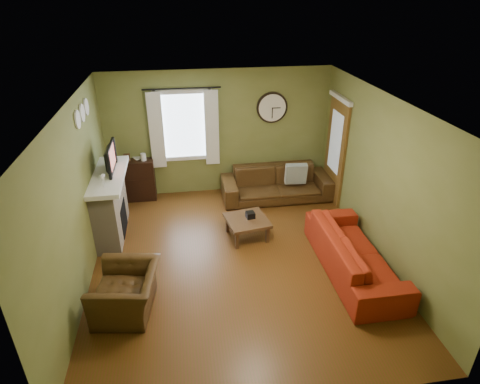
{
  "coord_description": "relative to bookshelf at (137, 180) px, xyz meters",
  "views": [
    {
      "loc": [
        -0.79,
        -5.27,
        4.03
      ],
      "look_at": [
        0.1,
        0.4,
        1.05
      ],
      "focal_mm": 30.0,
      "sensor_mm": 36.0,
      "label": 1
    }
  ],
  "objects": [
    {
      "name": "floor",
      "position": [
        1.74,
        -2.42,
        -0.43
      ],
      "size": [
        4.6,
        5.2,
        0.0
      ],
      "primitive_type": "cube",
      "color": "#522F11",
      "rests_on": "ground"
    },
    {
      "name": "ceiling",
      "position": [
        1.74,
        -2.42,
        2.17
      ],
      "size": [
        4.6,
        5.2,
        0.0
      ],
      "primitive_type": "cube",
      "color": "white",
      "rests_on": "ground"
    },
    {
      "name": "wall_left",
      "position": [
        -0.56,
        -2.42,
        0.87
      ],
      "size": [
        0.0,
        5.2,
        2.6
      ],
      "primitive_type": "cube",
      "color": "olive",
      "rests_on": "ground"
    },
    {
      "name": "wall_right",
      "position": [
        4.04,
        -2.42,
        0.87
      ],
      "size": [
        0.0,
        5.2,
        2.6
      ],
      "primitive_type": "cube",
      "color": "olive",
      "rests_on": "ground"
    },
    {
      "name": "wall_back",
      "position": [
        1.74,
        0.18,
        0.87
      ],
      "size": [
        4.6,
        0.0,
        2.6
      ],
      "primitive_type": "cube",
      "color": "olive",
      "rests_on": "ground"
    },
    {
      "name": "wall_front",
      "position": [
        1.74,
        -5.02,
        0.87
      ],
      "size": [
        4.6,
        0.0,
        2.6
      ],
      "primitive_type": "cube",
      "color": "olive",
      "rests_on": "ground"
    },
    {
      "name": "fireplace",
      "position": [
        -0.36,
        -1.27,
        0.12
      ],
      "size": [
        0.4,
        1.4,
        1.1
      ],
      "primitive_type": "cube",
      "color": "tan",
      "rests_on": "floor"
    },
    {
      "name": "firebox",
      "position": [
        -0.17,
        -1.27,
        -0.13
      ],
      "size": [
        0.04,
        0.6,
        0.55
      ],
      "primitive_type": "cube",
      "color": "black",
      "rests_on": "fireplace"
    },
    {
      "name": "mantel",
      "position": [
        -0.33,
        -1.27,
        0.71
      ],
      "size": [
        0.58,
        1.6,
        0.08
      ],
      "primitive_type": "cube",
      "color": "white",
      "rests_on": "fireplace"
    },
    {
      "name": "tv",
      "position": [
        -0.31,
        -1.12,
        0.92
      ],
      "size": [
        0.08,
        0.6,
        0.35
      ],
      "primitive_type": "imported",
      "rotation": [
        0.0,
        0.0,
        1.57
      ],
      "color": "black",
      "rests_on": "mantel"
    },
    {
      "name": "tv_screen",
      "position": [
        -0.23,
        -1.12,
        0.98
      ],
      "size": [
        0.02,
        0.62,
        0.36
      ],
      "primitive_type": "cube",
      "color": "#994C3F",
      "rests_on": "mantel"
    },
    {
      "name": "medallion_left",
      "position": [
        -0.54,
        -1.62,
        1.82
      ],
      "size": [
        0.28,
        0.28,
        0.03
      ],
      "primitive_type": "cylinder",
      "color": "white",
      "rests_on": "wall_left"
    },
    {
      "name": "medallion_mid",
      "position": [
        -0.54,
        -1.27,
        1.82
      ],
      "size": [
        0.28,
        0.28,
        0.03
      ],
      "primitive_type": "cylinder",
      "color": "white",
      "rests_on": "wall_left"
    },
    {
      "name": "medallion_right",
      "position": [
        -0.54,
        -0.92,
        1.82
      ],
      "size": [
        0.28,
        0.28,
        0.03
      ],
      "primitive_type": "cylinder",
      "color": "white",
      "rests_on": "wall_left"
    },
    {
      "name": "window_pane",
      "position": [
        1.04,
        0.16,
        1.07
      ],
      "size": [
        1.0,
        0.02,
        1.3
      ],
      "primitive_type": null,
      "color": "silver",
      "rests_on": "wall_back"
    },
    {
      "name": "curtain_rod",
      "position": [
        1.04,
        0.06,
        1.84
      ],
      "size": [
        0.03,
        0.03,
        1.5
      ],
      "primitive_type": "cylinder",
      "color": "black",
      "rests_on": "wall_back"
    },
    {
      "name": "curtain_left",
      "position": [
        0.49,
        0.06,
        1.02
      ],
      "size": [
        0.28,
        0.04,
        1.55
      ],
      "primitive_type": "cube",
      "color": "silver",
      "rests_on": "wall_back"
    },
    {
      "name": "curtain_right",
      "position": [
        1.59,
        0.06,
        1.02
      ],
      "size": [
        0.28,
        0.04,
        1.55
      ],
      "primitive_type": "cube",
      "color": "silver",
      "rests_on": "wall_back"
    },
    {
      "name": "wall_clock",
      "position": [
        2.84,
        0.13,
        1.37
      ],
      "size": [
        0.64,
        0.06,
        0.64
      ],
      "primitive_type": null,
      "color": "white",
      "rests_on": "wall_back"
    },
    {
      "name": "door",
      "position": [
        4.01,
        -0.57,
        0.62
      ],
      "size": [
        0.05,
        0.9,
        2.1
      ],
      "primitive_type": "cube",
      "color": "brown",
      "rests_on": "floor"
    },
    {
      "name": "bookshelf",
      "position": [
        0.0,
        0.0,
        0.0
      ],
      "size": [
        0.73,
        0.31,
        0.87
      ],
      "primitive_type": null,
      "color": "black",
      "rests_on": "floor"
    },
    {
      "name": "book",
      "position": [
        -0.01,
        0.09,
        0.53
      ],
      "size": [
        0.23,
        0.25,
        0.02
      ],
      "primitive_type": "imported",
      "rotation": [
        0.0,
        0.0,
        0.5
      ],
      "color": "#452D1A",
      "rests_on": "bookshelf"
    },
    {
      "name": "sofa_brown",
      "position": [
        2.87,
        -0.39,
        -0.1
      ],
      "size": [
        2.26,
        0.88,
        0.66
      ],
      "primitive_type": "imported",
      "color": "#3C2711",
      "rests_on": "floor"
    },
    {
      "name": "pillow_left",
      "position": [
        3.31,
        -0.42,
        0.12
      ],
      "size": [
        0.36,
        0.11,
        0.36
      ],
      "primitive_type": "cube",
      "rotation": [
        0.0,
        0.0,
        -0.0
      ],
      "color": "#8F9C9D",
      "rests_on": "sofa_brown"
    },
    {
      "name": "pillow_right",
      "position": [
        3.26,
        -0.44,
        0.12
      ],
      "size": [
        0.45,
        0.17,
        0.44
      ],
      "primitive_type": "cube",
      "rotation": [
        0.0,
        0.0,
        -0.08
      ],
      "color": "#8F9C9D",
      "rests_on": "sofa_brown"
    },
    {
      "name": "sofa_red",
      "position": [
        3.49,
        -2.96,
        -0.1
      ],
      "size": [
        0.88,
        2.26,
        0.66
      ],
      "primitive_type": "imported",
      "rotation": [
        0.0,
        0.0,
        1.57
      ],
      "color": "maroon",
      "rests_on": "floor"
    },
    {
      "name": "armchair",
      "position": [
        0.07,
        -3.3,
        -0.12
      ],
      "size": [
        0.96,
        1.07,
        0.62
      ],
      "primitive_type": "imported",
      "rotation": [
        0.0,
        0.0,
        -1.72
      ],
      "color": "#3C2711",
      "rests_on": "floor"
    },
    {
      "name": "coffee_table",
      "position": [
        2.0,
        -1.77,
        -0.25
      ],
      "size": [
        0.8,
        0.8,
        0.37
      ],
      "primitive_type": null,
      "rotation": [
        0.0,
        0.0,
        0.17
      ],
      "color": "#452D1A",
      "rests_on": "floor"
    },
    {
      "name": "tissue_box",
      "position": [
        2.07,
        -1.73,
        -0.03
      ],
      "size": [
        0.16,
        0.16,
        0.11
      ],
      "primitive_type": "cube",
      "rotation": [
        0.0,
        0.0,
        0.15
      ],
      "color": "black",
      "rests_on": "coffee_table"
    },
    {
      "name": "wine_glass_a",
      "position": [
        -0.31,
        -1.78,
        0.85
      ],
      "size": [
        0.07,
        0.07,
        0.21
      ],
      "primitive_type": null,
      "color": "white",
      "rests_on": "mantel"
    },
    {
      "name": "wine_glass_b",
      "position": [
        -0.31,
        -1.67,
        0.84
      ],
      "size": [
        0.06,
        0.06,
        0.18
      ],
      "primitive_type": null,
      "color": "white",
      "rests_on": "mantel"
    }
  ]
}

